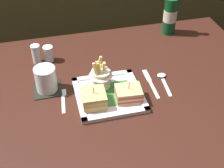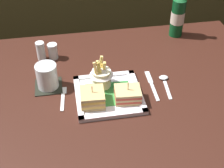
{
  "view_description": "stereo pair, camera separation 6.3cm",
  "coord_description": "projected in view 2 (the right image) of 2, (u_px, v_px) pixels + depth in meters",
  "views": [
    {
      "loc": [
        -0.23,
        -0.87,
        1.53
      ],
      "look_at": [
        -0.02,
        -0.02,
        0.81
      ],
      "focal_mm": 50.85,
      "sensor_mm": 36.0,
      "label": 1
    },
    {
      "loc": [
        -0.17,
        -0.88,
        1.53
      ],
      "look_at": [
        -0.02,
        -0.02,
        0.81
      ],
      "focal_mm": 50.85,
      "sensor_mm": 36.0,
      "label": 2
    }
  ],
  "objects": [
    {
      "name": "spoon",
      "position": [
        165.0,
        81.0,
        1.2
      ],
      "size": [
        0.03,
        0.14,
        0.01
      ],
      "color": "silver",
      "rests_on": "dining_table"
    },
    {
      "name": "fries_cup",
      "position": [
        101.0,
        75.0,
        1.14
      ],
      "size": [
        0.09,
        0.09,
        0.12
      ],
      "color": "#EFE8C9",
      "rests_on": "square_plate"
    },
    {
      "name": "sandwich_half_left",
      "position": [
        92.0,
        98.0,
        1.08
      ],
      "size": [
        0.09,
        0.09,
        0.08
      ],
      "color": "tan",
      "rests_on": "square_plate"
    },
    {
      "name": "fork",
      "position": [
        63.0,
        97.0,
        1.14
      ],
      "size": [
        0.03,
        0.13,
        0.0
      ],
      "color": "silver",
      "rests_on": "dining_table"
    },
    {
      "name": "sandwich_half_right",
      "position": [
        128.0,
        94.0,
        1.1
      ],
      "size": [
        0.1,
        0.08,
        0.07
      ],
      "color": "tan",
      "rests_on": "square_plate"
    },
    {
      "name": "water_glass",
      "position": [
        47.0,
        77.0,
        1.16
      ],
      "size": [
        0.08,
        0.08,
        0.09
      ],
      "color": "silver",
      "rests_on": "dining_table"
    },
    {
      "name": "drink_coaster",
      "position": [
        49.0,
        86.0,
        1.18
      ],
      "size": [
        0.1,
        0.1,
        0.0
      ],
      "primitive_type": "cube",
      "color": "black",
      "rests_on": "dining_table"
    },
    {
      "name": "pepper_shaker",
      "position": [
        53.0,
        52.0,
        1.31
      ],
      "size": [
        0.04,
        0.04,
        0.07
      ],
      "color": "silver",
      "rests_on": "dining_table"
    },
    {
      "name": "beer_bottle",
      "position": [
        178.0,
        15.0,
        1.41
      ],
      "size": [
        0.06,
        0.06,
        0.26
      ],
      "color": "#0B431E",
      "rests_on": "dining_table"
    },
    {
      "name": "knife",
      "position": [
        152.0,
        84.0,
        1.19
      ],
      "size": [
        0.02,
        0.17,
        0.0
      ],
      "color": "silver",
      "rests_on": "dining_table"
    },
    {
      "name": "square_plate",
      "position": [
        108.0,
        95.0,
        1.14
      ],
      "size": [
        0.24,
        0.24,
        0.02
      ],
      "color": "white",
      "rests_on": "dining_table"
    },
    {
      "name": "salt_shaker",
      "position": [
        41.0,
        52.0,
        1.3
      ],
      "size": [
        0.04,
        0.04,
        0.08
      ],
      "color": "silver",
      "rests_on": "dining_table"
    },
    {
      "name": "dining_table",
      "position": [
        115.0,
        108.0,
        1.24
      ],
      "size": [
        1.22,
        0.87,
        0.77
      ],
      "color": "#341811",
      "rests_on": "ground_plane"
    }
  ]
}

